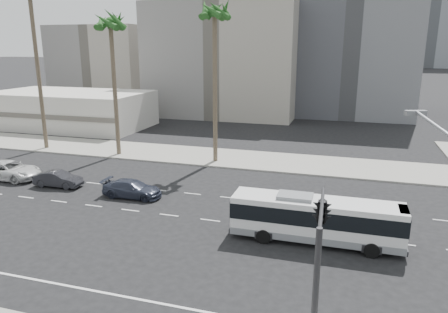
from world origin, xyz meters
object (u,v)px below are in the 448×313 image
at_px(car_a, 132,189).
at_px(palm_near, 215,15).
at_px(city_bus, 316,218).
at_px(car_b, 58,179).
at_px(car_c, 9,170).
at_px(palm_mid, 110,26).
at_px(traffic_signal, 321,220).

distance_m(car_a, palm_near, 17.86).
relative_size(city_bus, palm_near, 0.64).
relative_size(city_bus, car_b, 2.49).
distance_m(city_bus, car_c, 27.15).
height_order(car_a, car_c, car_c).
relative_size(palm_near, palm_mid, 1.06).
distance_m(car_a, traffic_signal, 20.62).
height_order(car_b, car_c, car_c).
height_order(city_bus, car_c, city_bus).
height_order(car_b, palm_near, palm_near).
bearing_deg(traffic_signal, palm_near, 113.50).
xyz_separation_m(traffic_signal, palm_mid, (-22.66, 24.37, 7.71)).
distance_m(car_b, traffic_signal, 26.42).
relative_size(car_b, car_c, 0.71).
bearing_deg(city_bus, traffic_signal, -85.70).
bearing_deg(car_b, palm_near, -45.51).
bearing_deg(car_c, car_a, -96.03).
bearing_deg(palm_mid, palm_near, 2.00).
height_order(city_bus, car_b, city_bus).
relative_size(car_c, palm_mid, 0.39).
height_order(traffic_signal, palm_mid, palm_mid).
distance_m(city_bus, car_b, 21.66).
xyz_separation_m(car_a, palm_near, (3.04, 11.41, 13.41)).
bearing_deg(car_a, palm_mid, 32.91).
relative_size(car_a, traffic_signal, 0.70).
bearing_deg(palm_mid, car_b, -86.60).
bearing_deg(car_b, city_bus, -103.78).
bearing_deg(city_bus, car_c, 170.00).
distance_m(traffic_signal, palm_near, 28.76).
distance_m(car_b, palm_near, 20.08).
bearing_deg(car_b, car_a, -96.25).
distance_m(car_c, palm_mid, 16.77).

